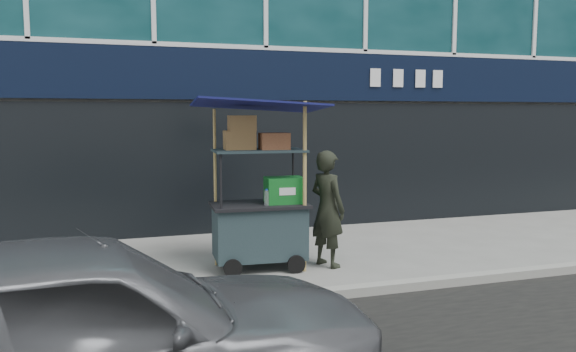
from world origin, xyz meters
name	(u,v)px	position (x,y,z in m)	size (l,w,h in m)	color
ground	(351,291)	(0.00, 0.00, 0.00)	(80.00, 80.00, 0.00)	slate
curb	(357,291)	(0.00, -0.20, 0.06)	(80.00, 0.18, 0.12)	gray
vendor_cart	(261,209)	(-0.80, 1.35, 0.85)	(1.86, 1.37, 2.42)	#1C2B30
vendor_man	(327,209)	(0.15, 1.17, 0.84)	(0.61, 0.40, 1.68)	black
parked_car	(72,339)	(-3.09, -2.44, 0.73)	(1.73, 4.30, 1.47)	#54565B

